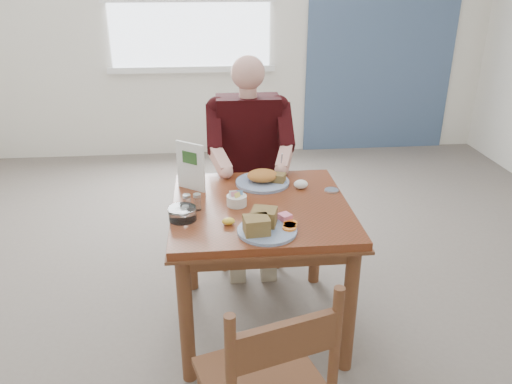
{
  "coord_description": "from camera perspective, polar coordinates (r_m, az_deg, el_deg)",
  "views": [
    {
      "loc": [
        -0.25,
        -2.3,
        1.84
      ],
      "look_at": [
        -0.02,
        0.0,
        0.82
      ],
      "focal_mm": 35.0,
      "sensor_mm": 36.0,
      "label": 1
    }
  ],
  "objects": [
    {
      "name": "wall_back",
      "position": [
        5.33,
        -3.02,
        19.06
      ],
      "size": [
        5.5,
        0.0,
        5.5
      ],
      "primitive_type": "plane",
      "rotation": [
        1.57,
        0.0,
        0.0
      ],
      "color": "silver",
      "rests_on": "ground"
    },
    {
      "name": "shakers",
      "position": [
        2.5,
        -7.31,
        -1.17
      ],
      "size": [
        0.09,
        0.05,
        0.09
      ],
      "color": "white",
      "rests_on": "table"
    },
    {
      "name": "creamer",
      "position": [
        2.42,
        -8.39,
        -2.44
      ],
      "size": [
        0.17,
        0.17,
        0.06
      ],
      "color": "white",
      "rests_on": "table"
    },
    {
      "name": "far_plate",
      "position": [
        2.8,
        0.89,
        1.54
      ],
      "size": [
        0.4,
        0.4,
        0.08
      ],
      "color": "white",
      "rests_on": "table"
    },
    {
      "name": "lemon_wedge",
      "position": [
        2.35,
        -3.16,
        -3.36
      ],
      "size": [
        0.07,
        0.06,
        0.03
      ],
      "primitive_type": "ellipsoid",
      "rotation": [
        0.0,
        0.0,
        0.26
      ],
      "color": "yellow",
      "rests_on": "table"
    },
    {
      "name": "accent_panel",
      "position": [
        5.61,
        14.47,
        18.63
      ],
      "size": [
        1.6,
        0.02,
        2.8
      ],
      "primitive_type": "cube",
      "color": "#415779",
      "rests_on": "ground"
    },
    {
      "name": "diner",
      "position": [
        3.19,
        -0.8,
        5.0
      ],
      "size": [
        0.53,
        0.56,
        1.39
      ],
      "color": "gray",
      "rests_on": "chair_far"
    },
    {
      "name": "near_plate",
      "position": [
        2.28,
        1.0,
        -3.76
      ],
      "size": [
        0.3,
        0.29,
        0.09
      ],
      "color": "white",
      "rests_on": "table"
    },
    {
      "name": "metal_dish",
      "position": [
        2.74,
        8.64,
        0.2
      ],
      "size": [
        0.08,
        0.08,
        0.01
      ],
      "primitive_type": "cylinder",
      "rotation": [
        0.0,
        0.0,
        0.12
      ],
      "color": "silver",
      "rests_on": "table"
    },
    {
      "name": "caddy",
      "position": [
        2.54,
        -2.21,
        -0.95
      ],
      "size": [
        0.12,
        0.12,
        0.08
      ],
      "color": "white",
      "rests_on": "table"
    },
    {
      "name": "chair_far",
      "position": [
        3.4,
        -0.9,
        0.17
      ],
      "size": [
        0.42,
        0.42,
        0.95
      ],
      "color": "#5B2F1D",
      "rests_on": "ground"
    },
    {
      "name": "floor",
      "position": [
        2.96,
        0.47,
        -14.65
      ],
      "size": [
        6.0,
        6.0,
        0.0
      ],
      "primitive_type": "plane",
      "color": "#635950",
      "rests_on": "ground"
    },
    {
      "name": "menu",
      "position": [
        2.71,
        -7.48,
        2.95
      ],
      "size": [
        0.15,
        0.12,
        0.27
      ],
      "color": "white",
      "rests_on": "table"
    },
    {
      "name": "table",
      "position": [
        2.61,
        0.52,
        -3.61
      ],
      "size": [
        0.92,
        0.92,
        0.75
      ],
      "color": "maroon",
      "rests_on": "ground"
    },
    {
      "name": "napkin",
      "position": [
        2.75,
        5.14,
        0.89
      ],
      "size": [
        0.09,
        0.08,
        0.05
      ],
      "primitive_type": "ellipsoid",
      "rotation": [
        0.0,
        0.0,
        -0.16
      ],
      "color": "white",
      "rests_on": "table"
    }
  ]
}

